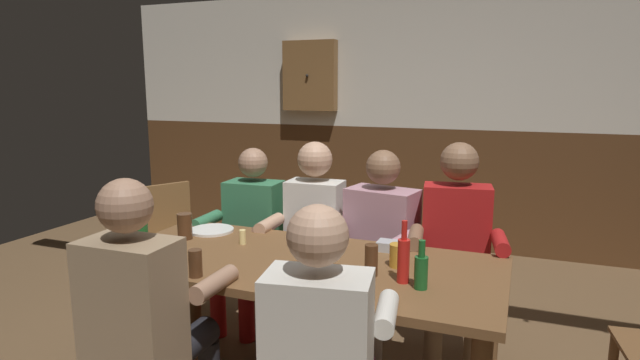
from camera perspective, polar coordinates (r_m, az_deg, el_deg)
The scene contains 24 objects.
back_wall_upper at distance 5.20m, azimuth 10.74°, elevation 12.90°, with size 6.42×0.12×1.31m, color silver.
back_wall_wainscot at distance 5.29m, azimuth 10.29°, elevation -0.68°, with size 6.42×0.12×1.17m, color brown.
dining_table at distance 2.64m, azimuth -2.21°, elevation -10.69°, with size 1.97×0.89×0.73m.
person_0 at distance 3.49m, azimuth -7.76°, elevation -5.31°, with size 0.52×0.53×1.18m.
person_1 at distance 3.29m, azimuth -1.03°, elevation -5.57°, with size 0.50×0.53×1.24m.
person_2 at distance 3.18m, azimuth 6.30°, elevation -6.42°, with size 0.60×0.60×1.20m.
person_3 at distance 3.07m, azimuth 14.69°, elevation -6.81°, with size 0.56×0.55×1.27m.
person_4 at distance 2.29m, azimuth -18.64°, elevation -13.40°, with size 0.52×0.54×1.24m.
person_5 at distance 1.94m, azimuth 0.26°, elevation -18.08°, with size 0.54×0.57×1.21m.
chair_empty_far_end at distance 3.90m, azimuth -15.84°, elevation -6.56°, with size 0.60×0.60×0.88m.
table_candle at distance 2.87m, azimuth -8.50°, elevation -6.22°, with size 0.04×0.04×0.08m, color #F9E08C.
condiment_caddy at distance 2.76m, azimuth 7.80°, elevation -7.21°, with size 0.14×0.10×0.05m, color #B2B7BC.
plate_0 at distance 3.16m, azimuth -11.81°, elevation -5.41°, with size 0.26×0.26×0.01m, color white.
bottle_0 at distance 2.27m, azimuth 11.05°, elevation -9.69°, with size 0.06×0.06×0.21m.
bottle_1 at distance 2.32m, azimuth 9.16°, elevation -8.50°, with size 0.05×0.05×0.28m.
bottle_2 at distance 2.80m, azimuth -19.04°, elevation -5.78°, with size 0.07×0.07×0.26m.
pint_glass_0 at distance 2.82m, azimuth -1.26°, elevation -5.94°, with size 0.07×0.07×0.12m, color #4C2D19.
pint_glass_1 at distance 3.03m, azimuth -14.63°, elevation -4.95°, with size 0.08×0.08×0.15m, color #4C2D19.
pint_glass_2 at distance 2.53m, azimuth 8.56°, elevation -8.19°, with size 0.08×0.08×0.11m, color gold.
pint_glass_3 at distance 2.44m, azimuth -13.53°, elevation -8.87°, with size 0.06×0.06×0.13m, color #4C2D19.
pint_glass_4 at distance 2.85m, azimuth 1.24°, elevation -5.85°, with size 0.07×0.07×0.12m, color #4C2D19.
pint_glass_5 at distance 2.25m, azimuth -0.06°, elevation -10.50°, with size 0.07×0.07×0.10m, color white.
pint_glass_6 at distance 2.39m, azimuth 5.65°, elevation -8.76°, with size 0.06×0.06×0.15m, color #4C2D19.
wall_dart_cabinet at distance 5.38m, azimuth -1.12°, elevation 11.38°, with size 0.56×0.15×0.70m.
Camera 1 is at (1.00, -2.42, 1.58)m, focal length 29.13 mm.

